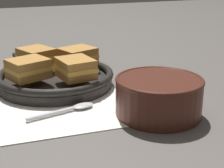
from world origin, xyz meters
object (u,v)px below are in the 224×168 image
Objects in this scene: sandwich_near_left at (36,57)px; sandwich_far_right at (78,56)px; sandwich_far_left at (76,68)px; soup_bowl at (159,94)px; sandwich_near_right at (28,69)px; spoon at (74,108)px; skillet at (55,78)px.

sandwich_far_right is (0.10, -0.04, 0.00)m from sandwich_near_left.
sandwich_near_left and sandwich_far_left have the same top height.
soup_bowl is 0.32m from sandwich_near_right.
sandwich_far_right is at bearing -20.43° from sandwich_near_left.
sandwich_far_left is (0.07, -0.14, 0.00)m from sandwich_near_left.
spoon is 1.41× the size of sandwich_far_right.
skillet is at bearing 78.08° from spoon.
spoon is at bearing -82.94° from sandwich_near_left.
sandwich_near_right is (-0.07, 0.14, 0.06)m from spoon.
skillet reaches higher than spoon.
sandwich_far_right is (-0.08, 0.29, 0.02)m from soup_bowl.
sandwich_far_left is (0.03, -0.07, 0.04)m from skillet.
soup_bowl is at bearing -44.55° from sandwich_near_right.
spoon is 0.17m from skillet.
spoon is 0.37× the size of skillet.
skillet is at bearing -156.98° from sandwich_far_right.
sandwich_near_right and sandwich_far_left have the same top height.
soup_bowl is 1.65× the size of sandwich_near_right.
sandwich_near_right is 0.11m from sandwich_far_left.
sandwich_near_left is 0.16m from sandwich_far_left.
spoon is (-0.16, 0.08, -0.04)m from soup_bowl.
sandwich_far_left is (-0.12, 0.18, 0.02)m from soup_bowl.
sandwich_near_left reaches higher than spoon.
soup_bowl is 0.30m from skillet.
skillet is 0.09m from sandwich_far_left.
soup_bowl is at bearing -58.98° from skillet.
sandwich_near_left is at bearing 85.85° from spoon.
spoon is 1.56× the size of sandwich_far_left.
soup_bowl is 1.17× the size of spoon.
sandwich_near_right is at bearing -153.90° from skillet.
sandwich_near_right is (-0.07, -0.03, 0.04)m from skillet.
sandwich_near_right is at bearing 135.45° from soup_bowl.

